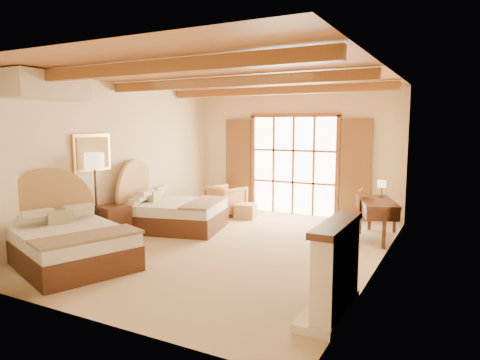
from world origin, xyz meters
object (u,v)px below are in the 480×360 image
Objects in this scene: nightstand at (113,221)px; desk at (376,218)px; bed_near at (65,240)px; bed_far at (170,210)px; armchair at (226,200)px.

nightstand is 5.39m from desk.
nightstand is at bearing 129.39° from bed_near.
desk is at bearing 64.39° from bed_near.
desk is (4.26, 1.24, 0.02)m from bed_far.
nightstand is at bearing -173.27° from desk.
armchair reaches higher than nightstand.
nightstand is (-0.57, -1.16, -0.08)m from bed_far.
bed_far reaches higher than nightstand.
desk reaches higher than nightstand.
bed_near is 3.06× the size of armchair.
bed_far is at bearing 77.73° from nightstand.
bed_near is at bearing -103.27° from bed_far.
bed_far is 4.44m from desk.
armchair is at bearing 105.71° from bed_near.
desk is (4.25, 4.09, 0.02)m from bed_near.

